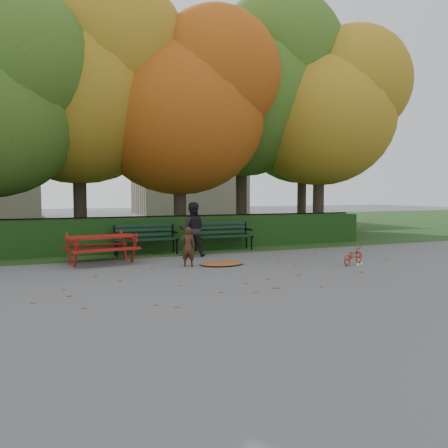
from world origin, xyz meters
name	(u,v)px	position (x,y,z in m)	size (l,w,h in m)	color
ground	(241,273)	(0.00, 0.00, 0.00)	(90.00, 90.00, 0.00)	slate
grass_strip	(126,227)	(0.00, 14.00, 0.01)	(90.00, 90.00, 0.00)	black
building_right	(189,145)	(8.00, 28.00, 6.00)	(9.00, 6.00, 12.00)	#C0B299
hedge	(181,233)	(0.00, 4.50, 0.50)	(13.00, 0.90, 1.00)	black
iron_fence	(174,230)	(0.00, 5.30, 0.54)	(14.00, 0.04, 1.02)	black
tree_b	(89,83)	(-2.44, 6.75, 5.40)	(6.72, 6.40, 8.79)	black
tree_c	(191,104)	(0.83, 5.96, 4.82)	(6.30, 6.00, 8.00)	black
tree_d	(253,87)	(3.88, 7.23, 5.98)	(7.14, 6.80, 9.58)	black
tree_e	(330,108)	(6.52, 5.77, 5.08)	(6.09, 5.80, 8.16)	black
tree_g	(311,120)	(8.33, 9.76, 5.37)	(6.30, 6.00, 8.55)	black
bench_left	(145,236)	(-1.30, 3.70, 0.52)	(1.80, 0.57, 0.88)	black
bench_right	(223,233)	(1.10, 3.70, 0.52)	(1.80, 0.57, 0.88)	black
picnic_table	(101,242)	(-2.67, 2.52, 0.54)	(1.80, 1.53, 0.79)	maroon
leaf_pile	(222,263)	(0.02, 1.15, 0.04)	(1.11, 0.77, 0.08)	brown
leaf_scatter	(236,270)	(0.00, 0.30, 0.01)	(9.00, 5.70, 0.01)	brown
child	(188,247)	(-0.82, 1.26, 0.48)	(0.35, 0.23, 0.95)	#3B2113
adult	(192,229)	(-0.18, 2.82, 0.75)	(0.73, 0.57, 1.51)	black
bicycle	(353,255)	(3.00, -0.06, 0.23)	(0.30, 0.86, 0.45)	#A12C0E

